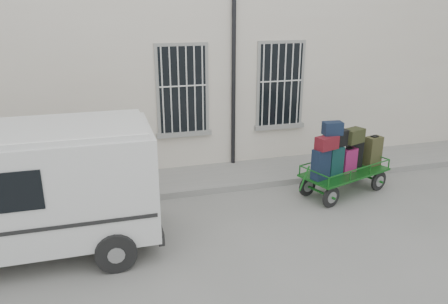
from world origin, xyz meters
TOP-DOWN VIEW (x-y plane):
  - ground at (0.00, 0.00)m, footprint 80.00×80.00m
  - building at (0.00, 5.50)m, footprint 24.00×5.15m
  - sidewalk at (0.00, 2.20)m, footprint 24.00×1.70m
  - luggage_cart at (2.93, 0.52)m, footprint 2.58×1.60m
  - van at (-3.94, -0.30)m, footprint 4.73×2.16m

SIDE VIEW (x-z plane):
  - ground at x=0.00m, z-range 0.00..0.00m
  - sidewalk at x=0.00m, z-range 0.00..0.15m
  - luggage_cart at x=2.93m, z-range -0.02..1.84m
  - van at x=-3.94m, z-range 0.17..2.55m
  - building at x=0.00m, z-range 0.00..6.00m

